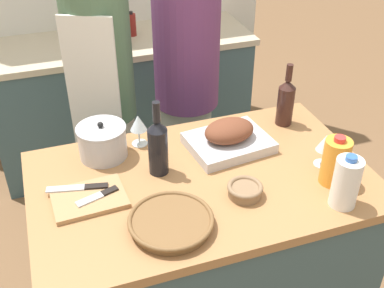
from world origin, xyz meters
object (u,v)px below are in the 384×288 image
wine_bottle_dark (286,101)px  stand_mixer (93,22)px  milk_jug (346,182)px  condiment_bottle_tall (126,34)px  juice_jug (335,161)px  knife_paring (99,196)px  condiment_bottle_extra (200,22)px  person_cook_guest (187,84)px  wine_bottle_green (158,146)px  wine_glass_left (138,124)px  wicker_basket (171,222)px  knife_chef (80,188)px  wine_glass_right (326,144)px  stock_pot (102,141)px  person_cook_aproned (103,92)px  condiment_bottle_short (132,25)px  roasting_pan (229,138)px  cutting_board (89,198)px  mixing_bowl (245,190)px

wine_bottle_dark → stand_mixer: 1.52m
milk_jug → condiment_bottle_tall: bearing=102.1°
juice_jug → knife_paring: (-0.86, 0.18, -0.07)m
condiment_bottle_extra → person_cook_guest: bearing=-115.4°
juice_jug → wine_bottle_green: 0.67m
wine_glass_left → knife_paring: size_ratio=0.86×
wine_bottle_dark → stand_mixer: bearing=114.3°
wicker_basket → knife_chef: wicker_basket is taller
wine_glass_right → condiment_bottle_tall: wine_glass_right is taller
stock_pot → person_cook_aproned: bearing=80.1°
wine_bottle_dark → wine_glass_left: wine_bottle_dark is taller
person_cook_aproned → condiment_bottle_short: bearing=92.6°
condiment_bottle_extra → stand_mixer: bearing=170.4°
stock_pot → wine_glass_right: 0.88m
roasting_pan → stock_pot: bearing=167.5°
condiment_bottle_extra → person_cook_guest: 0.73m
cutting_board → mixing_bowl: mixing_bowl is taller
roasting_pan → stand_mixer: 1.52m
cutting_board → condiment_bottle_tall: bearing=72.5°
wine_bottle_green → wine_glass_left: 0.22m
juice_jug → wine_bottle_dark: wine_bottle_dark is taller
stock_pot → condiment_bottle_tall: size_ratio=1.24×
mixing_bowl → wine_glass_right: (0.37, 0.08, 0.07)m
wicker_basket → condiment_bottle_tall: (0.23, 1.72, 0.01)m
roasting_pan → cutting_board: (-0.61, -0.15, -0.04)m
condiment_bottle_tall → juice_jug: bearing=-75.9°
condiment_bottle_tall → stock_pot: bearing=-106.6°
wine_bottle_dark → condiment_bottle_tall: bearing=110.0°
roasting_pan → wine_glass_right: (0.31, -0.23, 0.05)m
milk_jug → knife_chef: (-0.88, 0.37, -0.08)m
wine_glass_left → condiment_bottle_tall: wine_glass_left is taller
wine_bottle_green → person_cook_aproned: (-0.09, 0.72, -0.12)m
roasting_pan → wine_bottle_dark: size_ratio=1.23×
wine_glass_left → condiment_bottle_extra: 1.42m
wicker_basket → condiment_bottle_tall: bearing=82.5°
person_cook_aproned → knife_chef: bearing=-81.4°
condiment_bottle_extra → wicker_basket: bearing=-112.7°
wicker_basket → stand_mixer: size_ratio=0.99×
wine_glass_left → cutting_board: bearing=-131.3°
person_cook_aproned → cutting_board: bearing=-78.7°
condiment_bottle_extra → mixing_bowl: bearing=-104.4°
person_cook_aproned → juice_jug: bearing=-30.2°
juice_jug → knife_paring: 0.88m
condiment_bottle_tall → condiment_bottle_extra: size_ratio=0.93×
stand_mixer → milk_jug: bearing=-73.9°
condiment_bottle_extra → person_cook_guest: size_ratio=0.11×
person_cook_guest → condiment_bottle_tall: bearing=128.8°
wine_bottle_dark → roasting_pan: bearing=-162.3°
knife_paring → condiment_bottle_tall: (0.43, 1.50, 0.01)m
stand_mixer → roasting_pan: bearing=-78.0°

